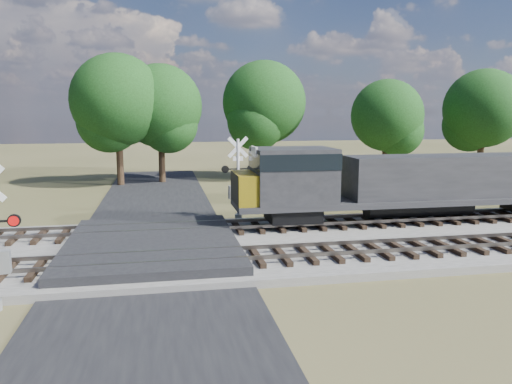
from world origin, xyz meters
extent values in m
plane|color=#444424|center=(0.00, 0.00, 0.00)|extent=(160.00, 160.00, 0.00)
cube|color=gray|center=(10.00, 0.50, 0.15)|extent=(140.00, 10.00, 0.30)
cube|color=black|center=(0.00, 0.00, 0.04)|extent=(7.00, 60.00, 0.08)
cube|color=#262628|center=(0.00, 0.50, 0.32)|extent=(7.00, 9.00, 0.62)
cube|color=black|center=(2.00, -2.00, 0.39)|extent=(44.00, 2.60, 0.18)
cube|color=#58524B|center=(10.00, -2.72, 0.55)|extent=(140.00, 0.08, 0.15)
cube|color=#58524B|center=(10.00, -1.28, 0.55)|extent=(140.00, 0.08, 0.15)
cube|color=black|center=(2.00, 3.00, 0.39)|extent=(44.00, 2.60, 0.18)
cube|color=#58524B|center=(10.00, 2.28, 0.55)|extent=(140.00, 0.08, 0.15)
cube|color=#58524B|center=(10.00, 3.72, 0.55)|extent=(140.00, 0.08, 0.15)
cylinder|color=red|center=(-3.85, -4.77, 2.73)|extent=(0.39, 0.14, 0.38)
cube|color=gray|center=(-4.28, -4.81, 1.50)|extent=(0.51, 0.37, 0.69)
cylinder|color=silver|center=(4.56, 6.40, 2.24)|extent=(0.16, 0.16, 4.47)
cylinder|color=gray|center=(4.56, 6.40, 0.17)|extent=(0.40, 0.40, 0.34)
cube|color=silver|center=(4.56, 6.40, 4.02)|extent=(1.17, 0.18, 1.17)
cube|color=silver|center=(4.56, 6.40, 4.02)|extent=(1.17, 0.18, 1.17)
cube|color=silver|center=(4.56, 6.40, 3.41)|extent=(0.56, 0.10, 0.25)
cube|color=black|center=(4.56, 6.40, 2.85)|extent=(1.78, 0.28, 0.07)
cylinder|color=red|center=(5.28, 6.48, 2.85)|extent=(0.41, 0.16, 0.40)
cylinder|color=red|center=(3.84, 6.31, 2.85)|extent=(0.41, 0.16, 0.40)
cube|color=gray|center=(4.29, 6.36, 1.56)|extent=(0.54, 0.39, 0.73)
cube|color=#4F3322|center=(12.39, 9.77, 1.36)|extent=(4.34, 4.34, 2.72)
cube|color=#2D2C2F|center=(12.39, 9.77, 2.82)|extent=(4.78, 4.78, 0.19)
cylinder|color=black|center=(-2.82, 21.11, 2.62)|extent=(0.56, 0.56, 5.25)
sphere|color=black|center=(-2.82, 21.11, 6.82)|extent=(7.34, 7.34, 7.34)
cylinder|color=black|center=(0.50, 22.23, 2.46)|extent=(0.56, 0.56, 4.92)
sphere|color=black|center=(0.50, 22.23, 6.40)|extent=(6.89, 6.89, 6.89)
cylinder|color=black|center=(9.38, 22.82, 2.58)|extent=(0.56, 0.56, 5.17)
sphere|color=black|center=(9.38, 22.82, 6.72)|extent=(7.24, 7.24, 7.24)
cylinder|color=black|center=(19.31, 19.52, 2.16)|extent=(0.56, 0.56, 4.33)
sphere|color=black|center=(19.31, 19.52, 5.63)|extent=(6.06, 6.06, 6.06)
cylinder|color=black|center=(27.73, 18.60, 2.39)|extent=(0.56, 0.56, 4.78)
sphere|color=black|center=(27.73, 18.60, 6.22)|extent=(6.70, 6.70, 6.70)
camera|label=1|loc=(0.50, -20.28, 5.90)|focal=35.00mm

